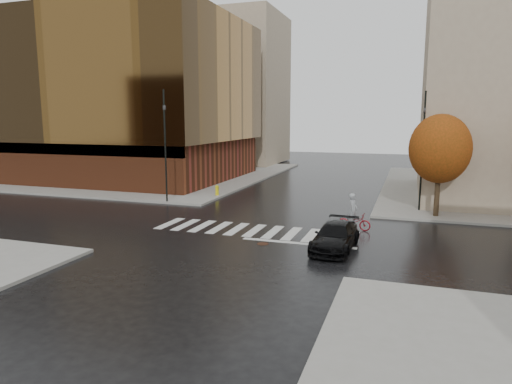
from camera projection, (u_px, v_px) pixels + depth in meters
ground at (252, 233)px, 25.71m from camera, size 120.00×120.00×0.00m
sidewalk_nw at (139, 173)px, 51.99m from camera, size 30.00×30.00×0.15m
crosswalk at (255, 230)px, 26.18m from camera, size 12.00×3.00×0.01m
office_glass at (112, 99)px, 48.16m from camera, size 27.00×19.00×16.00m
building_nw_far at (231, 90)px, 63.70m from camera, size 14.00×12.00×20.00m
tree_ne_a at (440, 149)px, 28.72m from camera, size 3.80×3.80×6.50m
sedan at (335, 236)px, 22.34m from camera, size 2.10×4.64×1.32m
cyclist at (354, 218)px, 26.22m from camera, size 1.95×0.90×2.13m
traffic_light_nw at (165, 137)px, 33.64m from camera, size 0.21×0.18×8.28m
traffic_light_ne at (423, 142)px, 30.47m from camera, size 0.18×0.21×8.00m
fire_hydrant at (217, 190)px, 37.02m from camera, size 0.30×0.30×0.84m
manhole at (263, 244)px, 23.43m from camera, size 0.75×0.75×0.01m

